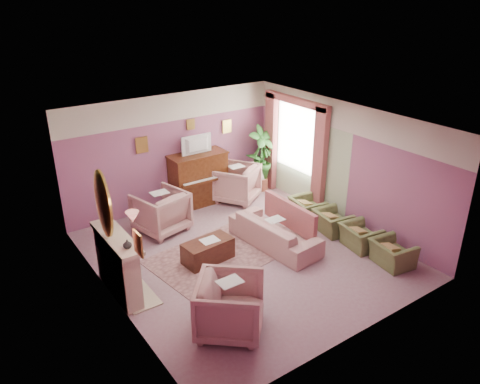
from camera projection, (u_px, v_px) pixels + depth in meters
floor at (244, 254)px, 9.66m from camera, size 5.50×6.00×0.01m
ceiling at (245, 122)px, 8.53m from camera, size 5.50×6.00×0.01m
wall_back at (173, 151)px, 11.34m from camera, size 5.50×0.02×2.80m
wall_front at (363, 260)px, 6.84m from camera, size 5.50×0.02×2.80m
wall_left at (108, 231)px, 7.65m from camera, size 0.02×6.00×2.80m
wall_right at (344, 164)px, 10.53m from camera, size 0.02×6.00×2.80m
picture_rail_band at (170, 108)px, 10.90m from camera, size 5.50×0.01×0.65m
stripe_panel at (304, 161)px, 11.63m from camera, size 0.01×3.00×2.15m
fireplace_surround at (118, 266)px, 8.23m from camera, size 0.30×1.40×1.10m
fireplace_inset at (124, 272)px, 8.35m from camera, size 0.18×0.72×0.68m
fire_ember at (127, 280)px, 8.44m from camera, size 0.06×0.54×0.10m
mantel_shelf at (116, 238)px, 8.02m from camera, size 0.40×1.55×0.07m
hearth at (131, 288)px, 8.55m from camera, size 0.55×1.50×0.02m
mirror_frame at (103, 204)px, 7.67m from camera, size 0.04×0.72×1.20m
mirror_glass at (105, 204)px, 7.68m from camera, size 0.01×0.60×1.06m
sconce_shade at (132, 217)px, 6.85m from camera, size 0.20×0.20×0.16m
piano at (198, 179)px, 11.67m from camera, size 1.40×0.60×1.30m
piano_keyshelf at (206, 181)px, 11.38m from camera, size 1.30×0.12×0.06m
piano_keys at (206, 180)px, 11.36m from camera, size 1.20×0.08×0.02m
piano_top at (197, 154)px, 11.40m from camera, size 1.45×0.65×0.04m
television at (198, 144)px, 11.25m from camera, size 0.80×0.12×0.48m
print_back_left at (142, 145)px, 10.77m from camera, size 0.30×0.03×0.38m
print_back_right at (227, 126)px, 11.97m from camera, size 0.26×0.03×0.34m
print_back_mid at (191, 124)px, 11.33m from camera, size 0.22×0.03×0.26m
print_left_wall at (138, 244)px, 6.65m from camera, size 0.03×0.28×0.36m
window_blind at (297, 135)px, 11.55m from camera, size 0.03×1.40×1.80m
curtain_left at (320, 161)px, 10.98m from camera, size 0.16×0.34×2.60m
curtain_right at (271, 142)px, 12.36m from camera, size 0.16×0.34×2.60m
pelmet at (296, 101)px, 11.16m from camera, size 0.16×2.20×0.16m
mantel_plant at (104, 217)px, 8.37m from camera, size 0.16×0.16×0.28m
mantel_vase at (127, 244)px, 7.60m from camera, size 0.16×0.16×0.16m
area_rug at (215, 257)px, 9.54m from camera, size 2.72×2.12×0.01m
coffee_table at (208, 251)px, 9.34m from camera, size 1.04×0.58×0.45m
table_paper at (210, 240)px, 9.27m from camera, size 0.35×0.28×0.01m
sofa at (275, 227)px, 9.83m from camera, size 0.70×2.11×0.85m
sofa_throw at (290, 215)px, 9.97m from camera, size 0.11×1.60×0.59m
floral_armchair_left at (161, 210)px, 10.39m from camera, size 1.00×1.00×1.05m
floral_armchair_right at (236, 181)px, 11.89m from camera, size 1.00×1.00×1.05m
floral_armchair_front at (230, 304)px, 7.31m from camera, size 1.00×1.00×1.05m
olive_chair_a at (393, 250)px, 9.17m from camera, size 0.55×0.78×0.67m
olive_chair_b at (361, 233)px, 9.78m from camera, size 0.55×0.78×0.67m
olive_chair_c at (332, 219)px, 10.40m from camera, size 0.55×0.78×0.67m
olive_chair_d at (307, 206)px, 11.01m from camera, size 0.55×0.78×0.67m
side_table at (257, 177)px, 12.64m from camera, size 0.52×0.52×0.70m
side_plant_big at (257, 158)px, 12.43m from camera, size 0.30×0.30×0.34m
side_plant_small at (263, 160)px, 12.43m from camera, size 0.16×0.16×0.28m
palm_pot at (261, 184)px, 12.65m from camera, size 0.34×0.34×0.34m
palm_plant at (262, 153)px, 12.29m from camera, size 0.76×0.76×1.44m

